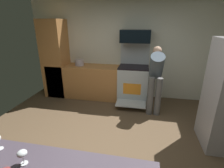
{
  "coord_description": "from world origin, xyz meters",
  "views": [
    {
      "loc": [
        0.53,
        -2.25,
        2.01
      ],
      "look_at": [
        0.03,
        0.3,
        1.05
      ],
      "focal_mm": 26.74,
      "sensor_mm": 36.0,
      "label": 1
    }
  ],
  "objects_px": {
    "microwave": "(135,36)",
    "wine_glass_mid": "(22,154)",
    "oven_range": "(133,82)",
    "stock_pot": "(79,62)",
    "person_cook": "(156,76)"
  },
  "relations": [
    {
      "from": "microwave",
      "to": "wine_glass_mid",
      "type": "height_order",
      "value": "microwave"
    },
    {
      "from": "oven_range",
      "to": "wine_glass_mid",
      "type": "bearing_deg",
      "value": -101.62
    },
    {
      "from": "wine_glass_mid",
      "to": "stock_pot",
      "type": "xyz_separation_m",
      "value": [
        -0.81,
        3.31,
        -0.02
      ]
    },
    {
      "from": "microwave",
      "to": "wine_glass_mid",
      "type": "distance_m",
      "value": 3.53
    },
    {
      "from": "stock_pot",
      "to": "microwave",
      "type": "bearing_deg",
      "value": 3.09
    },
    {
      "from": "wine_glass_mid",
      "to": "stock_pot",
      "type": "relative_size",
      "value": 0.56
    },
    {
      "from": "microwave",
      "to": "person_cook",
      "type": "relative_size",
      "value": 0.49
    },
    {
      "from": "person_cook",
      "to": "wine_glass_mid",
      "type": "relative_size",
      "value": 11.17
    },
    {
      "from": "oven_range",
      "to": "wine_glass_mid",
      "type": "distance_m",
      "value": 3.4
    },
    {
      "from": "wine_glass_mid",
      "to": "person_cook",
      "type": "bearing_deg",
      "value": 66.25
    },
    {
      "from": "stock_pot",
      "to": "oven_range",
      "type": "bearing_deg",
      "value": -0.55
    },
    {
      "from": "wine_glass_mid",
      "to": "stock_pot",
      "type": "distance_m",
      "value": 3.41
    },
    {
      "from": "oven_range",
      "to": "microwave",
      "type": "xyz_separation_m",
      "value": [
        0.0,
        0.09,
        1.18
      ]
    },
    {
      "from": "person_cook",
      "to": "microwave",
      "type": "bearing_deg",
      "value": 129.4
    },
    {
      "from": "microwave",
      "to": "person_cook",
      "type": "bearing_deg",
      "value": -50.6
    }
  ]
}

